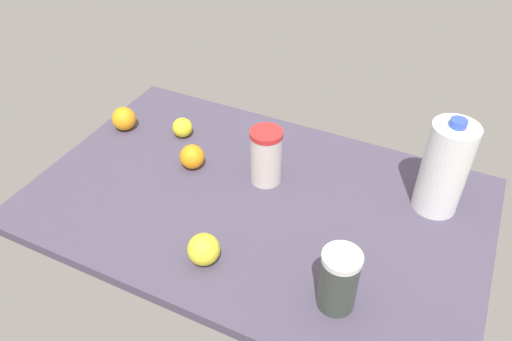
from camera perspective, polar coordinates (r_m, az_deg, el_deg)
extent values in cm
cube|color=#474055|center=(135.11, 0.00, -3.76)|extent=(120.00, 76.00, 3.00)
cylinder|color=#383F37|center=(107.88, 9.38, -12.50)|extent=(8.16, 8.16, 14.01)
cylinder|color=silver|center=(101.98, 9.84, -9.82)|extent=(8.40, 8.40, 1.40)
cylinder|color=beige|center=(135.55, 1.15, 1.40)|extent=(8.57, 8.57, 14.97)
cylinder|color=red|center=(130.66, 1.19, 4.23)|extent=(8.82, 8.82, 1.40)
cylinder|color=white|center=(132.57, 20.74, 0.22)|extent=(11.43, 11.43, 25.28)
cylinder|color=blue|center=(125.03, 22.14, 5.03)|extent=(4.00, 4.00, 1.80)
sphere|color=orange|center=(143.65, -7.31, 1.58)|extent=(7.09, 7.09, 7.09)
sphere|color=yellow|center=(156.81, -8.41, 4.89)|extent=(6.17, 6.17, 6.17)
sphere|color=yellow|center=(117.15, -6.00, -8.95)|extent=(7.68, 7.68, 7.68)
sphere|color=orange|center=(163.45, -14.86, 5.75)|extent=(7.47, 7.47, 7.47)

